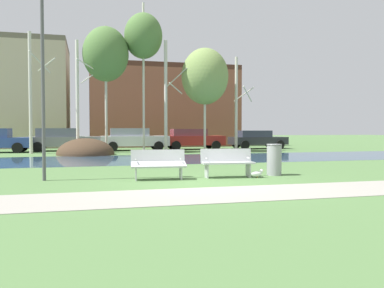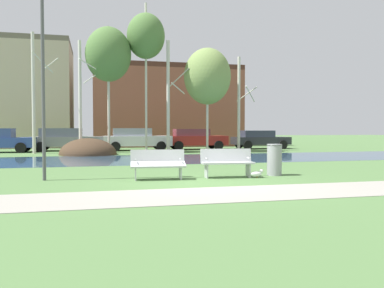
{
  "view_description": "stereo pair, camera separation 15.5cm",
  "coord_description": "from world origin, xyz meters",
  "px_view_note": "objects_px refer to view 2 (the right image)",
  "views": [
    {
      "loc": [
        -3.06,
        -10.49,
        1.5
      ],
      "look_at": [
        0.14,
        1.88,
        1.01
      ],
      "focal_mm": 37.72,
      "sensor_mm": 36.0,
      "label": 1
    },
    {
      "loc": [
        -2.91,
        -10.53,
        1.5
      ],
      "look_at": [
        0.14,
        1.88,
        1.01
      ],
      "focal_mm": 37.72,
      "sensor_mm": 36.0,
      "label": 2
    }
  ],
  "objects_px": {
    "parked_sedan_second_grey": "(66,139)",
    "bench_right": "(227,162)",
    "parked_wagon_fourth_red": "(195,138)",
    "streetlamp": "(42,40)",
    "parked_suv_fifth_dark": "(259,139)",
    "seagull": "(257,174)",
    "bench_left": "(158,163)",
    "parked_hatch_third_white": "(136,139)",
    "trash_bin": "(274,159)"
  },
  "relations": [
    {
      "from": "streetlamp",
      "to": "parked_wagon_fourth_red",
      "type": "relative_size",
      "value": 1.42
    },
    {
      "from": "bench_left",
      "to": "trash_bin",
      "type": "bearing_deg",
      "value": 2.12
    },
    {
      "from": "streetlamp",
      "to": "parked_hatch_third_white",
      "type": "relative_size",
      "value": 1.35
    },
    {
      "from": "bench_right",
      "to": "parked_sedan_second_grey",
      "type": "distance_m",
      "value": 17.41
    },
    {
      "from": "parked_hatch_third_white",
      "to": "parked_suv_fifth_dark",
      "type": "height_order",
      "value": "parked_hatch_third_white"
    },
    {
      "from": "streetlamp",
      "to": "parked_wagon_fourth_red",
      "type": "distance_m",
      "value": 18.0
    },
    {
      "from": "trash_bin",
      "to": "seagull",
      "type": "bearing_deg",
      "value": -148.14
    },
    {
      "from": "bench_right",
      "to": "parked_sedan_second_grey",
      "type": "bearing_deg",
      "value": 109.35
    },
    {
      "from": "bench_right",
      "to": "trash_bin",
      "type": "distance_m",
      "value": 1.64
    },
    {
      "from": "streetlamp",
      "to": "parked_wagon_fourth_red",
      "type": "xyz_separation_m",
      "value": [
        8.43,
        15.57,
        -3.26
      ]
    },
    {
      "from": "parked_sedan_second_grey",
      "to": "parked_wagon_fourth_red",
      "type": "distance_m",
      "value": 8.84
    },
    {
      "from": "parked_hatch_third_white",
      "to": "parked_suv_fifth_dark",
      "type": "bearing_deg",
      "value": 0.7
    },
    {
      "from": "trash_bin",
      "to": "parked_wagon_fourth_red",
      "type": "relative_size",
      "value": 0.23
    },
    {
      "from": "bench_right",
      "to": "parked_hatch_third_white",
      "type": "relative_size",
      "value": 0.36
    },
    {
      "from": "bench_right",
      "to": "seagull",
      "type": "xyz_separation_m",
      "value": [
        0.83,
        -0.36,
        -0.34
      ]
    },
    {
      "from": "parked_sedan_second_grey",
      "to": "seagull",
      "type": "bearing_deg",
      "value": -68.53
    },
    {
      "from": "parked_sedan_second_grey",
      "to": "parked_wagon_fourth_red",
      "type": "bearing_deg",
      "value": -1.8
    },
    {
      "from": "bench_left",
      "to": "parked_wagon_fourth_red",
      "type": "relative_size",
      "value": 0.38
    },
    {
      "from": "trash_bin",
      "to": "bench_left",
      "type": "bearing_deg",
      "value": -177.88
    },
    {
      "from": "parked_wagon_fourth_red",
      "to": "parked_sedan_second_grey",
      "type": "bearing_deg",
      "value": 178.2
    },
    {
      "from": "parked_hatch_third_white",
      "to": "parked_wagon_fourth_red",
      "type": "relative_size",
      "value": 1.05
    },
    {
      "from": "parked_sedan_second_grey",
      "to": "parked_suv_fifth_dark",
      "type": "height_order",
      "value": "parked_sedan_second_grey"
    },
    {
      "from": "streetlamp",
      "to": "seagull",
      "type": "bearing_deg",
      "value": -8.61
    },
    {
      "from": "bench_left",
      "to": "seagull",
      "type": "xyz_separation_m",
      "value": [
        2.97,
        -0.36,
        -0.34
      ]
    },
    {
      "from": "parked_wagon_fourth_red",
      "to": "parked_suv_fifth_dark",
      "type": "distance_m",
      "value": 4.87
    },
    {
      "from": "bench_left",
      "to": "parked_wagon_fourth_red",
      "type": "bearing_deg",
      "value": 72.14
    },
    {
      "from": "bench_left",
      "to": "bench_right",
      "type": "xyz_separation_m",
      "value": [
        2.14,
        0.0,
        0.0
      ]
    },
    {
      "from": "streetlamp",
      "to": "parked_suv_fifth_dark",
      "type": "bearing_deg",
      "value": 49.07
    },
    {
      "from": "bench_right",
      "to": "trash_bin",
      "type": "relative_size",
      "value": 1.64
    },
    {
      "from": "streetlamp",
      "to": "parked_suv_fifth_dark",
      "type": "distance_m",
      "value": 20.56
    },
    {
      "from": "seagull",
      "to": "parked_suv_fifth_dark",
      "type": "bearing_deg",
      "value": 66.43
    },
    {
      "from": "bench_left",
      "to": "bench_right",
      "type": "bearing_deg",
      "value": 0.0
    },
    {
      "from": "bench_left",
      "to": "bench_right",
      "type": "distance_m",
      "value": 2.14
    },
    {
      "from": "streetlamp",
      "to": "parked_hatch_third_white",
      "type": "bearing_deg",
      "value": 74.49
    },
    {
      "from": "streetlamp",
      "to": "parked_suv_fifth_dark",
      "type": "xyz_separation_m",
      "value": [
        13.29,
        15.33,
        -3.31
      ]
    },
    {
      "from": "trash_bin",
      "to": "bench_right",
      "type": "bearing_deg",
      "value": -175.13
    },
    {
      "from": "parked_sedan_second_grey",
      "to": "parked_hatch_third_white",
      "type": "xyz_separation_m",
      "value": [
        4.63,
        -0.63,
        0.0
      ]
    },
    {
      "from": "seagull",
      "to": "parked_sedan_second_grey",
      "type": "xyz_separation_m",
      "value": [
        -6.6,
        16.79,
        0.66
      ]
    },
    {
      "from": "parked_sedan_second_grey",
      "to": "bench_right",
      "type": "bearing_deg",
      "value": -70.65
    },
    {
      "from": "streetlamp",
      "to": "parked_sedan_second_grey",
      "type": "xyz_separation_m",
      "value": [
        -0.41,
        15.85,
        -3.24
      ]
    },
    {
      "from": "bench_left",
      "to": "parked_wagon_fourth_red",
      "type": "distance_m",
      "value": 16.97
    },
    {
      "from": "seagull",
      "to": "bench_left",
      "type": "bearing_deg",
      "value": 173.08
    },
    {
      "from": "streetlamp",
      "to": "parked_sedan_second_grey",
      "type": "height_order",
      "value": "streetlamp"
    },
    {
      "from": "bench_right",
      "to": "parked_wagon_fourth_red",
      "type": "distance_m",
      "value": 16.44
    },
    {
      "from": "trash_bin",
      "to": "seagull",
      "type": "height_order",
      "value": "trash_bin"
    },
    {
      "from": "bench_right",
      "to": "streetlamp",
      "type": "bearing_deg",
      "value": 173.86
    },
    {
      "from": "trash_bin",
      "to": "streetlamp",
      "type": "xyz_separation_m",
      "value": [
        -7.0,
        0.44,
        3.51
      ]
    },
    {
      "from": "bench_right",
      "to": "parked_suv_fifth_dark",
      "type": "height_order",
      "value": "parked_suv_fifth_dark"
    },
    {
      "from": "bench_left",
      "to": "parked_hatch_third_white",
      "type": "relative_size",
      "value": 0.36
    },
    {
      "from": "bench_right",
      "to": "parked_wagon_fourth_red",
      "type": "height_order",
      "value": "parked_wagon_fourth_red"
    }
  ]
}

